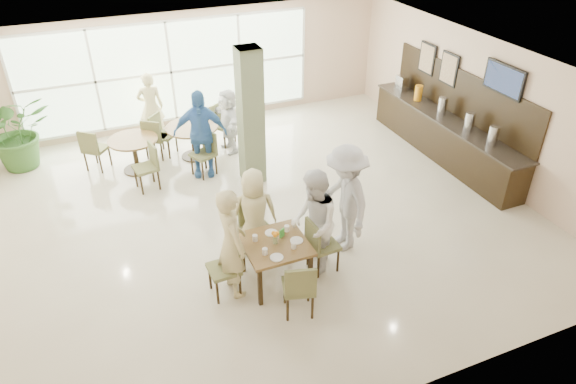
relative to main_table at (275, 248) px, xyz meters
name	(u,v)px	position (x,y,z in m)	size (l,w,h in m)	color
ground	(254,212)	(0.32, 1.95, -0.66)	(10.00, 10.00, 0.00)	beige
room_shell	(251,131)	(0.32, 1.95, 1.04)	(10.00, 10.00, 10.00)	white
window_bank	(171,72)	(-0.18, 6.41, 0.74)	(7.00, 0.04, 7.00)	silver
column	(251,117)	(0.72, 3.15, 0.74)	(0.45, 0.45, 2.80)	#64714E
main_table	(275,248)	(0.00, 0.00, 0.00)	(0.97, 0.97, 0.75)	brown
round_table_left	(134,147)	(-1.48, 4.46, -0.10)	(1.03, 1.03, 0.75)	brown
round_table_right	(193,133)	(-0.18, 4.59, -0.07)	(1.15, 1.15, 0.75)	brown
chairs_main_table	(276,256)	(0.01, 0.02, -0.18)	(2.11, 2.09, 0.95)	olive
chairs_table_left	(135,150)	(-1.45, 4.48, -0.18)	(2.12, 1.93, 0.95)	olive
chairs_table_right	(195,139)	(-0.16, 4.53, -0.18)	(2.19, 1.84, 0.95)	olive
tabletop_clutter	(277,240)	(0.03, -0.01, 0.15)	(0.72, 0.79, 0.21)	white
buffet_counter	(444,134)	(5.02, 2.46, -0.11)	(0.64, 4.70, 1.95)	black
wall_tv	(504,79)	(5.26, 1.35, 1.49)	(0.06, 1.00, 0.58)	black
framed_art_a	(449,69)	(5.27, 2.95, 1.19)	(0.05, 0.55, 0.70)	black
framed_art_b	(427,58)	(5.27, 3.75, 1.19)	(0.05, 0.55, 0.70)	black
potted_plant	(16,132)	(-3.72, 5.63, 0.16)	(1.47, 1.47, 1.63)	#386A2A
teen_left	(232,243)	(-0.66, 0.06, 0.25)	(0.66, 0.44, 1.82)	#CBC087
teen_far	(254,213)	(-0.04, 0.83, 0.13)	(0.77, 0.42, 1.57)	#CBC087
teen_right	(314,223)	(0.66, 0.05, 0.24)	(0.87, 0.68, 1.80)	white
teen_standing	(345,199)	(1.40, 0.40, 0.30)	(1.24, 0.71, 1.92)	#B5B4B7
adult_a	(200,134)	(-0.18, 3.76, 0.28)	(1.10, 0.63, 1.88)	#3F77BE
adult_b	(228,121)	(0.66, 4.58, 0.08)	(1.37, 0.59, 1.48)	white
adult_standing	(151,107)	(-0.84, 5.86, 0.17)	(0.60, 0.40, 1.65)	#CBC087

